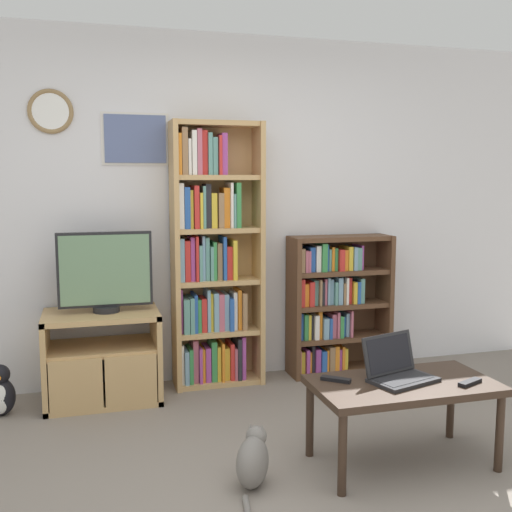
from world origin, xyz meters
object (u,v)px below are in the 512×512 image
at_px(laptop, 397,369).
at_px(bookshelf_short, 332,304).
at_px(remote_near_laptop, 336,379).
at_px(bookshelf_tall, 212,260).
at_px(tv_stand, 102,356).
at_px(coffee_table, 403,391).
at_px(television, 105,272).
at_px(cat, 253,460).
at_px(penguin_figurine, 0,393).
at_px(remote_far_from_laptop, 470,382).

bearing_deg(laptop, bookshelf_short, 63.24).
bearing_deg(laptop, remote_near_laptop, 151.93).
bearing_deg(bookshelf_tall, tv_stand, -169.14).
relative_size(bookshelf_tall, coffee_table, 1.99).
relative_size(television, remote_near_laptop, 4.17).
bearing_deg(television, cat, -65.42).
bearing_deg(coffee_table, laptop, 111.58).
xyz_separation_m(television, remote_near_laptop, (1.15, -1.30, -0.44)).
bearing_deg(remote_near_laptop, television, 80.94).
distance_m(bookshelf_short, penguin_figurine, 2.47).
bearing_deg(tv_stand, coffee_table, -42.41).
xyz_separation_m(bookshelf_short, coffee_table, (-0.24, -1.55, -0.15)).
xyz_separation_m(tv_stand, penguin_figurine, (-0.65, -0.09, -0.16)).
distance_m(tv_stand, remote_far_from_laptop, 2.40).
bearing_deg(coffee_table, tv_stand, 137.59).
xyz_separation_m(bookshelf_tall, remote_near_laptop, (0.37, -1.44, -0.47)).
bearing_deg(remote_near_laptop, coffee_table, -67.47).
distance_m(cat, penguin_figurine, 1.88).
distance_m(television, remote_near_laptop, 1.79).
xyz_separation_m(bookshelf_tall, cat, (-0.12, -1.57, -0.80)).
xyz_separation_m(bookshelf_tall, remote_far_from_laptop, (1.04, -1.68, -0.47)).
bearing_deg(television, coffee_table, -43.33).
bearing_deg(cat, coffee_table, 33.15).
relative_size(bookshelf_tall, bookshelf_short, 1.78).
distance_m(remote_far_from_laptop, cat, 1.21).
xyz_separation_m(television, penguin_figurine, (-0.69, -0.11, -0.75)).
xyz_separation_m(bookshelf_short, remote_far_from_laptop, (0.07, -1.68, -0.08)).
bearing_deg(bookshelf_short, laptop, -99.73).
distance_m(bookshelf_short, remote_near_laptop, 1.56).
xyz_separation_m(laptop, remote_near_laptop, (-0.33, 0.06, -0.05)).
bearing_deg(laptop, coffee_table, -85.44).
height_order(bookshelf_short, laptop, bookshelf_short).
bearing_deg(tv_stand, laptop, -41.85).
bearing_deg(laptop, bookshelf_tall, 97.95).
xyz_separation_m(tv_stand, remote_far_from_laptop, (1.85, -1.53, 0.15)).
bearing_deg(remote_far_from_laptop, penguin_figurine, 37.32).
bearing_deg(cat, bookshelf_tall, 117.58).
height_order(tv_stand, television, television).
relative_size(remote_near_laptop, cat, 0.31).
relative_size(tv_stand, cat, 1.58).
height_order(bookshelf_tall, penguin_figurine, bookshelf_tall).
bearing_deg(bookshelf_short, tv_stand, -174.98).
relative_size(tv_stand, remote_near_laptop, 5.13).
distance_m(remote_far_from_laptop, penguin_figurine, 2.89).
relative_size(tv_stand, bookshelf_short, 0.71).
bearing_deg(penguin_figurine, television, 8.73).
distance_m(remote_near_laptop, penguin_figurine, 2.21).
bearing_deg(television, bookshelf_tall, 10.55).
relative_size(bookshelf_short, remote_far_from_laptop, 6.64).
height_order(coffee_table, remote_far_from_laptop, remote_far_from_laptop).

